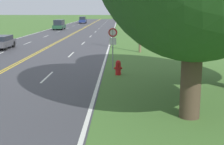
# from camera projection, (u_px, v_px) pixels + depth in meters

# --- Properties ---
(fire_hydrant) EXTENTS (0.49, 0.33, 0.88)m
(fire_hydrant) POSITION_uv_depth(u_px,v_px,m) (118.00, 67.00, 18.52)
(fire_hydrant) COLOR red
(fire_hydrant) RESTS_ON ground
(traffic_sign) EXTENTS (0.60, 0.10, 2.71)m
(traffic_sign) POSITION_uv_depth(u_px,v_px,m) (113.00, 38.00, 19.68)
(traffic_sign) COLOR gray
(traffic_sign) RESTS_ON ground
(utility_pole_midground) EXTENTS (1.80, 0.24, 7.55)m
(utility_pole_midground) POSITION_uv_depth(u_px,v_px,m) (141.00, 8.00, 27.49)
(utility_pole_midground) COLOR brown
(utility_pole_midground) RESTS_ON ground
(car_dark_grey_hatchback_approaching) EXTENTS (2.03, 3.88, 1.29)m
(car_dark_grey_hatchback_approaching) POSITION_uv_depth(u_px,v_px,m) (0.00, 42.00, 30.51)
(car_dark_grey_hatchback_approaching) COLOR black
(car_dark_grey_hatchback_approaching) RESTS_ON ground
(car_dark_green_van_mid_near) EXTENTS (1.77, 4.58, 1.84)m
(car_dark_green_van_mid_near) POSITION_uv_depth(u_px,v_px,m) (59.00, 25.00, 58.77)
(car_dark_green_van_mid_near) COLOR black
(car_dark_green_van_mid_near) RESTS_ON ground
(car_dark_blue_van_mid_far) EXTENTS (1.74, 4.27, 1.80)m
(car_dark_blue_van_mid_far) POSITION_uv_depth(u_px,v_px,m) (83.00, 20.00, 83.85)
(car_dark_blue_van_mid_far) COLOR black
(car_dark_blue_van_mid_far) RESTS_ON ground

